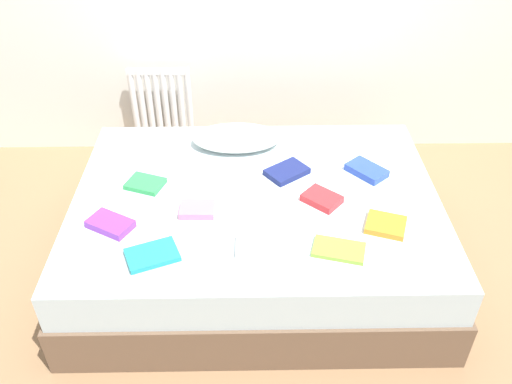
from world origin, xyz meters
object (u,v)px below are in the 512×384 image
object	(u,v)px
bed	(256,230)
textbook_blue	(367,170)
pillow	(237,138)
textbook_red	(322,199)
textbook_purple	(110,224)
radiator	(162,106)
textbook_green	(145,184)
textbook_white	(257,246)
textbook_orange	(386,225)
textbook_teal	(152,255)
textbook_lime	(339,250)
textbook_pink	(197,209)
textbook_navy	(287,172)

from	to	relation	value
bed	textbook_blue	xyz separation A→B (m)	(0.63, 0.19, 0.27)
pillow	textbook_blue	distance (m)	0.81
textbook_red	textbook_purple	distance (m)	1.09
pillow	textbook_blue	world-z (taller)	pillow
radiator	textbook_green	world-z (taller)	radiator
textbook_green	textbook_white	size ratio (longest dim) A/B	0.93
textbook_orange	textbook_red	size ratio (longest dim) A/B	1.01
textbook_red	textbook_purple	size ratio (longest dim) A/B	0.85
textbook_teal	textbook_blue	bearing A→B (deg)	8.58
bed	textbook_lime	world-z (taller)	textbook_lime
textbook_pink	textbook_white	world-z (taller)	textbook_pink
textbook_red	textbook_navy	bearing A→B (deg)	164.75
bed	radiator	distance (m)	1.38
textbook_teal	textbook_green	distance (m)	0.58
textbook_pink	textbook_purple	distance (m)	0.44
textbook_teal	textbook_orange	xyz separation A→B (m)	(1.13, 0.19, 0.00)
textbook_green	textbook_purple	size ratio (longest dim) A/B	0.88
textbook_teal	textbook_green	xyz separation A→B (m)	(-0.11, 0.56, 0.00)
pillow	textbook_green	distance (m)	0.65
radiator	pillow	world-z (taller)	radiator
textbook_teal	radiator	bearing A→B (deg)	73.90
bed	textbook_red	xyz separation A→B (m)	(0.35, -0.07, 0.27)
bed	textbook_red	size ratio (longest dim) A/B	10.61
textbook_red	textbook_orange	bearing A→B (deg)	5.74
pillow	textbook_red	bearing A→B (deg)	-51.42
textbook_teal	textbook_red	xyz separation A→B (m)	(0.84, 0.41, 0.01)
textbook_green	textbook_orange	xyz separation A→B (m)	(1.25, -0.37, 0.00)
radiator	textbook_teal	xyz separation A→B (m)	(0.17, -1.67, 0.11)
textbook_white	textbook_orange	size ratio (longest dim) A/B	1.09
textbook_lime	textbook_orange	bearing A→B (deg)	48.58
textbook_pink	textbook_teal	bearing A→B (deg)	-118.18
bed	textbook_red	world-z (taller)	textbook_red
radiator	textbook_orange	size ratio (longest dim) A/B	3.03
radiator	textbook_navy	bearing A→B (deg)	-50.19
pillow	textbook_white	world-z (taller)	pillow
textbook_orange	radiator	bearing A→B (deg)	150.90
radiator	textbook_pink	bearing A→B (deg)	-75.07
textbook_green	textbook_purple	distance (m)	0.37
radiator	textbook_red	size ratio (longest dim) A/B	3.07
textbook_pink	textbook_navy	size ratio (longest dim) A/B	0.79
pillow	textbook_purple	distance (m)	0.98
textbook_orange	textbook_blue	bearing A→B (deg)	110.86
radiator	textbook_blue	size ratio (longest dim) A/B	2.64
textbook_red	textbook_white	bearing A→B (deg)	-93.35
textbook_teal	textbook_blue	size ratio (longest dim) A/B	1.08
radiator	pillow	xyz separation A→B (m)	(0.55, -0.69, 0.15)
textbook_blue	bed	bearing A→B (deg)	-114.14
textbook_orange	textbook_blue	size ratio (longest dim) A/B	0.87
radiator	textbook_navy	xyz separation A→B (m)	(0.84, -1.01, 0.11)
textbook_white	textbook_blue	bearing A→B (deg)	44.00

